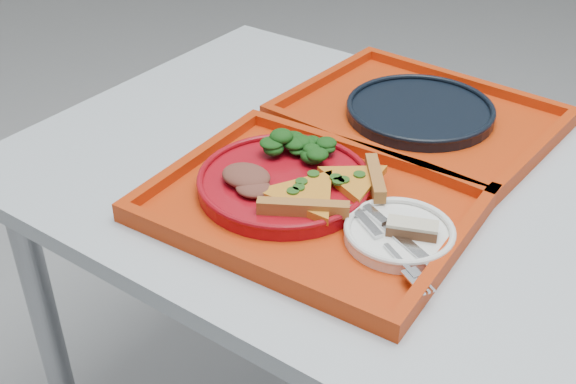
# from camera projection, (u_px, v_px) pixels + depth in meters

# --- Properties ---
(table) EXTENTS (1.60, 0.80, 0.75)m
(table) POSITION_uv_depth(u_px,v_px,m) (500.00, 265.00, 1.07)
(table) COLOR #A9B3BE
(table) RESTS_ON ground
(tray_main) EXTENTS (0.47, 0.37, 0.01)m
(tray_main) POSITION_uv_depth(u_px,v_px,m) (311.00, 208.00, 1.06)
(tray_main) COLOR #B12D09
(tray_main) RESTS_ON table
(tray_far) EXTENTS (0.47, 0.38, 0.01)m
(tray_far) POSITION_uv_depth(u_px,v_px,m) (419.00, 119.00, 1.29)
(tray_far) COLOR #B12D09
(tray_far) RESTS_ON table
(dinner_plate) EXTENTS (0.26, 0.26, 0.02)m
(dinner_plate) POSITION_uv_depth(u_px,v_px,m) (284.00, 184.00, 1.08)
(dinner_plate) COLOR maroon
(dinner_plate) RESTS_ON tray_main
(side_plate) EXTENTS (0.15, 0.15, 0.01)m
(side_plate) POSITION_uv_depth(u_px,v_px,m) (399.00, 236.00, 0.98)
(side_plate) COLOR white
(side_plate) RESTS_ON tray_main
(navy_plate) EXTENTS (0.26, 0.26, 0.02)m
(navy_plate) POSITION_uv_depth(u_px,v_px,m) (420.00, 112.00, 1.28)
(navy_plate) COLOR black
(navy_plate) RESTS_ON tray_far
(pizza_slice_a) EXTENTS (0.18, 0.19, 0.02)m
(pizza_slice_a) POSITION_uv_depth(u_px,v_px,m) (305.00, 193.00, 1.03)
(pizza_slice_a) COLOR gold
(pizza_slice_a) RESTS_ON dinner_plate
(pizza_slice_b) EXTENTS (0.16, 0.16, 0.02)m
(pizza_slice_b) POSITION_uv_depth(u_px,v_px,m) (355.00, 178.00, 1.06)
(pizza_slice_b) COLOR gold
(pizza_slice_b) RESTS_ON dinner_plate
(salad_heap) EXTENTS (0.09, 0.08, 0.04)m
(salad_heap) POSITION_uv_depth(u_px,v_px,m) (301.00, 144.00, 1.12)
(salad_heap) COLOR black
(salad_heap) RESTS_ON dinner_plate
(meat_portion) EXTENTS (0.08, 0.06, 0.02)m
(meat_portion) POSITION_uv_depth(u_px,v_px,m) (246.00, 176.00, 1.06)
(meat_portion) COLOR brown
(meat_portion) RESTS_ON dinner_plate
(dessert_bar) EXTENTS (0.07, 0.05, 0.02)m
(dessert_bar) POSITION_uv_depth(u_px,v_px,m) (412.00, 228.00, 0.97)
(dessert_bar) COLOR #4D2919
(dessert_bar) RESTS_ON side_plate
(knife) EXTENTS (0.18, 0.09, 0.01)m
(knife) POSITION_uv_depth(u_px,v_px,m) (392.00, 229.00, 0.97)
(knife) COLOR silver
(knife) RESTS_ON side_plate
(fork) EXTENTS (0.17, 0.11, 0.01)m
(fork) POSITION_uv_depth(u_px,v_px,m) (385.00, 243.00, 0.95)
(fork) COLOR silver
(fork) RESTS_ON side_plate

